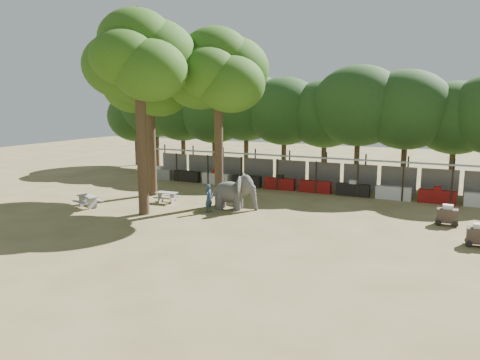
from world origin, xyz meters
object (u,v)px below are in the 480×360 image
at_px(handler, 209,198).
at_px(cart_front, 479,235).
at_px(picnic_table_far, 167,196).
at_px(picnic_table_near, 88,200).
at_px(yard_tree_center, 139,58).
at_px(yard_tree_left, 150,80).
at_px(yard_tree_back, 218,72).
at_px(cart_back, 447,215).
at_px(elephant, 235,192).

bearing_deg(handler, cart_front, -86.99).
xyz_separation_m(handler, cart_front, (14.79, -0.43, -0.34)).
bearing_deg(picnic_table_far, picnic_table_near, -142.51).
bearing_deg(cart_front, yard_tree_center, -177.40).
distance_m(yard_tree_center, picnic_table_far, 9.28).
bearing_deg(picnic_table_near, yard_tree_center, 19.92).
height_order(yard_tree_left, yard_tree_center, yard_tree_center).
distance_m(yard_tree_center, cart_front, 20.25).
relative_size(yard_tree_back, cart_back, 9.52).
xyz_separation_m(yard_tree_back, picnic_table_near, (-7.21, -4.32, -8.04)).
xyz_separation_m(yard_tree_back, cart_front, (15.25, -2.51, -8.00)).
height_order(yard_tree_center, yard_tree_back, yard_tree_center).
bearing_deg(yard_tree_center, handler, 29.05).
relative_size(picnic_table_near, picnic_table_far, 1.21).
height_order(yard_tree_center, cart_front, yard_tree_center).
distance_m(picnic_table_near, cart_front, 22.53).
bearing_deg(picnic_table_far, yard_tree_center, -86.01).
xyz_separation_m(yard_tree_center, picnic_table_far, (-0.47, 3.07, -8.75)).
distance_m(yard_tree_left, yard_tree_back, 6.09).
xyz_separation_m(yard_tree_left, cart_front, (21.25, -3.51, -7.66)).
relative_size(yard_tree_left, yard_tree_back, 0.97).
relative_size(yard_tree_left, cart_back, 9.23).
distance_m(yard_tree_left, picnic_table_far, 8.37).
bearing_deg(handler, picnic_table_near, 110.97).
distance_m(yard_tree_center, yard_tree_back, 5.04).
relative_size(picnic_table_near, cart_back, 1.54).
height_order(elephant, picnic_table_far, elephant).
bearing_deg(handler, yard_tree_back, 17.02).
bearing_deg(elephant, handler, -138.32).
height_order(picnic_table_near, cart_back, cart_back).
xyz_separation_m(yard_tree_left, cart_back, (19.77, 0.01, -7.63)).
bearing_deg(handler, cart_back, -72.25).
bearing_deg(yard_tree_left, yard_tree_center, -59.04).
distance_m(yard_tree_center, elephant, 9.85).
xyz_separation_m(yard_tree_left, elephant, (7.50, -1.64, -7.09)).
xyz_separation_m(yard_tree_center, yard_tree_back, (3.00, 4.00, -0.67)).
distance_m(yard_tree_center, picnic_table_near, 9.68).
height_order(yard_tree_back, elephant, yard_tree_back).
relative_size(yard_tree_center, picnic_table_far, 7.95).
bearing_deg(cart_back, picnic_table_far, -175.00).
bearing_deg(yard_tree_center, picnic_table_near, -175.61).
bearing_deg(picnic_table_near, cart_back, 29.80).
relative_size(handler, cart_back, 1.47).
bearing_deg(yard_tree_center, picnic_table_far, 98.75).
distance_m(elephant, cart_front, 13.88).
bearing_deg(elephant, cart_back, -4.59).
relative_size(yard_tree_left, cart_front, 9.55).
distance_m(yard_tree_center, handler, 9.22).
distance_m(picnic_table_near, picnic_table_far, 5.05).
distance_m(yard_tree_left, handler, 10.24).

